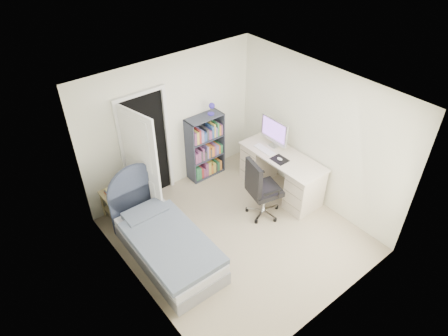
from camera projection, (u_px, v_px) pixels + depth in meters
room_shell at (239, 175)px, 5.80m from camera, size 3.50×3.70×2.60m
door at (143, 158)px, 6.50m from camera, size 0.92×0.81×2.06m
bed at (165, 242)px, 6.05m from camera, size 0.96×1.96×1.20m
nightstand at (116, 199)px, 6.63m from camera, size 0.43×0.43×0.63m
floor_lamp at (145, 183)px, 6.73m from camera, size 0.20×0.20×1.39m
bookcase at (205, 149)px, 7.52m from camera, size 0.71×0.31×1.51m
desk at (281, 172)px, 7.21m from camera, size 0.65×1.63×1.33m
office_chair at (260, 187)px, 6.57m from camera, size 0.61×0.63×1.13m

